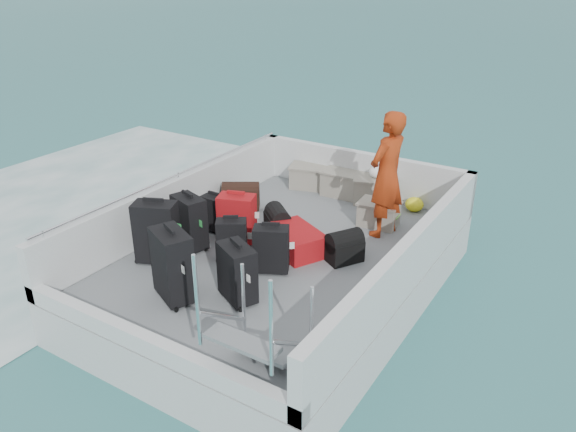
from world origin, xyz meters
name	(u,v)px	position (x,y,z in m)	size (l,w,h in m)	color
ground	(282,292)	(0.00, 0.00, 0.00)	(160.00, 160.00, 0.00)	#1C6164
wake_foam	(54,215)	(-4.80, 0.00, 0.00)	(10.00, 10.00, 0.00)	white
ferry_hull	(282,273)	(0.00, 0.00, 0.30)	(3.60, 5.00, 0.60)	silver
deck	(281,253)	(0.00, 0.00, 0.61)	(3.30, 4.70, 0.02)	gray
deck_fittings	(291,243)	(0.35, -0.32, 0.99)	(3.60, 5.00, 0.90)	silver
suitcase_0	(157,233)	(-1.19, -1.03, 1.02)	(0.52, 0.30, 0.80)	black
suitcase_1	(190,223)	(-1.10, -0.51, 0.98)	(0.48, 0.28, 0.72)	black
suitcase_2	(215,214)	(-1.14, 0.05, 0.88)	(0.36, 0.22, 0.52)	black
suitcase_3	(173,266)	(-0.44, -1.55, 1.03)	(0.54, 0.32, 0.82)	black
suitcase_4	(232,241)	(-0.41, -0.51, 0.90)	(0.38, 0.22, 0.56)	black
suitcase_5	(237,219)	(-0.68, -0.04, 0.95)	(0.48, 0.29, 0.67)	#B20D1B
suitcase_6	(237,273)	(0.19, -1.20, 0.95)	(0.48, 0.28, 0.66)	black
suitcase_7	(271,250)	(0.16, -0.48, 0.92)	(0.43, 0.24, 0.60)	black
suitcase_8	(296,241)	(0.14, 0.13, 0.77)	(0.51, 0.78, 0.31)	#B20D1B
duffel_0	(241,198)	(-1.32, 0.90, 0.78)	(0.56, 0.30, 0.32)	black
duffel_1	(278,224)	(-0.34, 0.43, 0.78)	(0.43, 0.30, 0.32)	black
duffel_2	(344,249)	(0.79, 0.24, 0.78)	(0.44, 0.30, 0.32)	black
crate_0	(309,177)	(-0.86, 2.20, 0.80)	(0.58, 0.40, 0.35)	gray
crate_1	(343,184)	(-0.22, 2.20, 0.81)	(0.63, 0.44, 0.38)	gray
crate_2	(375,191)	(0.35, 2.20, 0.81)	(0.64, 0.44, 0.39)	gray
crate_3	(379,215)	(0.74, 1.44, 0.78)	(0.54, 0.37, 0.33)	gray
yellow_bag	(414,204)	(1.00, 2.20, 0.73)	(0.28, 0.26, 0.22)	yellow
white_bag	(377,174)	(0.35, 2.20, 1.10)	(0.24, 0.24, 0.18)	white
passenger	(387,175)	(0.90, 1.23, 1.49)	(0.64, 0.42, 1.75)	#E34315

